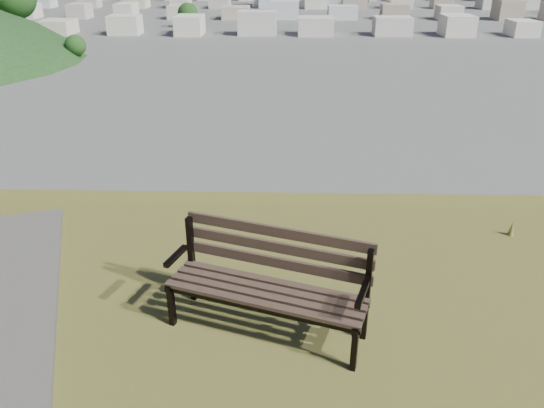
{
  "coord_description": "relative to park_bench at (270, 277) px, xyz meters",
  "views": [
    {
      "loc": [
        -0.29,
        -2.4,
        28.06
      ],
      "look_at": [
        -0.45,
        3.35,
        25.3
      ],
      "focal_mm": 35.0,
      "sensor_mm": 36.0,
      "label": 1
    }
  ],
  "objects": [
    {
      "name": "park_bench",
      "position": [
        0.0,
        0.0,
        0.0
      ],
      "size": [
        1.81,
        1.08,
        0.9
      ],
      "rotation": [
        0.0,
        0.0,
        -0.33
      ],
      "color": "#453628",
      "rests_on": "hilltop_mesa"
    }
  ]
}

